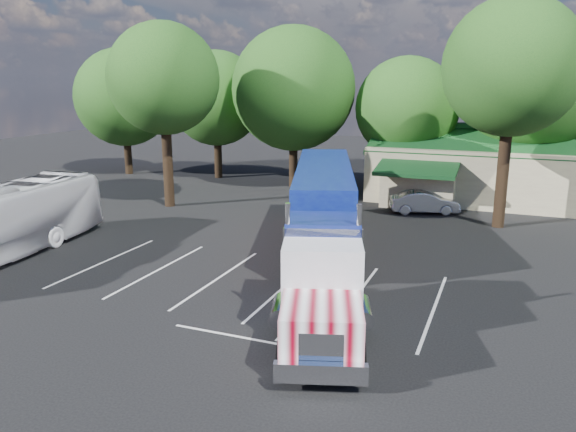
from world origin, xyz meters
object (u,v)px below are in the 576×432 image
at_px(semi_truck, 323,211).
at_px(woman, 312,273).
at_px(silver_sedan, 424,202).
at_px(bicycle, 343,209).

bearing_deg(semi_truck, woman, -96.54).
xyz_separation_m(woman, silver_sedan, (2.23, 16.50, -0.12)).
xyz_separation_m(semi_truck, bicycle, (-1.90, 10.08, -2.21)).
height_order(semi_truck, woman, semi_truck).
distance_m(bicycle, silver_sedan, 5.54).
relative_size(semi_truck, bicycle, 13.95).
distance_m(woman, silver_sedan, 16.65).
bearing_deg(woman, silver_sedan, -14.84).
relative_size(bicycle, silver_sedan, 0.34).
distance_m(woman, bicycle, 14.27).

